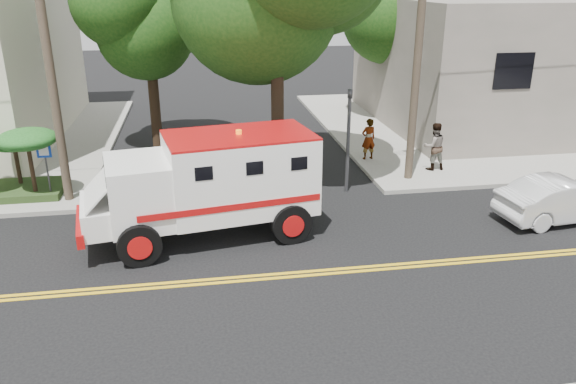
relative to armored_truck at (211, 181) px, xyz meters
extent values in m
plane|color=black|center=(0.96, -2.68, -1.69)|extent=(100.00, 100.00, 0.00)
cube|color=gray|center=(14.46, 10.82, -1.62)|extent=(17.00, 17.00, 0.15)
cube|color=#6C665C|center=(15.96, 11.32, 1.46)|extent=(14.00, 12.00, 6.00)
cylinder|color=#382D23|center=(-4.64, 3.32, 2.81)|extent=(0.28, 0.28, 9.00)
cylinder|color=#382D23|center=(7.26, 3.52, 2.81)|extent=(0.28, 0.28, 9.00)
cylinder|color=black|center=(2.46, 3.82, 1.81)|extent=(0.44, 0.44, 7.00)
cylinder|color=black|center=(-2.04, 9.32, 1.11)|extent=(0.44, 0.44, 5.60)
sphere|color=#153D10|center=(-2.04, 9.32, 3.91)|extent=(3.92, 3.92, 3.92)
sphere|color=#153D10|center=(-1.20, 8.76, 4.33)|extent=(3.36, 3.36, 3.36)
cylinder|color=black|center=(9.46, 13.32, 1.28)|extent=(0.44, 0.44, 5.95)
sphere|color=#153D10|center=(9.46, 13.32, 4.26)|extent=(4.20, 4.20, 4.20)
cylinder|color=#3F3F42|center=(4.76, 2.92, 0.11)|extent=(0.12, 0.12, 3.60)
imported|color=#3F3F42|center=(4.76, 2.92, 1.46)|extent=(0.15, 0.18, 0.90)
cylinder|color=#3F3F42|center=(-5.24, 3.52, -0.69)|extent=(0.06, 0.06, 2.00)
cube|color=#0C33A5|center=(-5.24, 3.46, 0.11)|extent=(0.45, 0.03, 0.45)
cube|color=#1E3314|center=(-6.54, 4.12, -1.42)|extent=(3.20, 2.00, 0.24)
cylinder|color=black|center=(-6.44, 4.52, -0.62)|extent=(0.14, 0.14, 1.36)
ellipsoid|color=#154817|center=(-6.44, 4.52, 0.14)|extent=(1.55, 1.55, 0.54)
cylinder|color=black|center=(-5.74, 3.62, -0.46)|extent=(0.14, 0.14, 1.68)
ellipsoid|color=#154817|center=(-5.74, 3.62, 0.48)|extent=(1.91, 1.91, 0.66)
cube|color=white|center=(0.84, 0.14, 0.13)|extent=(4.40, 3.04, 2.18)
cube|color=white|center=(-1.93, -0.33, -0.08)|extent=(2.02, 2.53, 1.77)
cube|color=black|center=(-2.73, -0.46, 0.39)|extent=(0.36, 1.75, 0.73)
cube|color=white|center=(-3.01, -0.51, -0.60)|extent=(1.27, 2.21, 0.73)
cube|color=#AA0D0E|center=(-3.52, -0.60, -0.86)|extent=(0.56, 2.24, 0.36)
cube|color=#AA0D0E|center=(0.84, 0.14, 1.25)|extent=(4.40, 3.04, 0.06)
cylinder|color=black|center=(-1.95, -1.51, -1.12)|extent=(1.18, 0.52, 1.14)
cylinder|color=black|center=(-2.33, 0.79, -1.12)|extent=(1.18, 0.52, 1.14)
cylinder|color=black|center=(2.16, -0.82, -1.12)|extent=(1.18, 0.52, 1.14)
cylinder|color=black|center=(1.77, 1.48, -1.12)|extent=(1.18, 0.52, 1.14)
imported|color=silver|center=(10.67, -0.61, -1.01)|extent=(4.27, 1.89, 1.36)
imported|color=gray|center=(6.46, 5.98, -0.71)|extent=(0.68, 0.52, 1.67)
imported|color=gray|center=(8.52, 4.30, -0.63)|extent=(0.91, 0.73, 1.82)
camera|label=1|loc=(-0.28, -14.99, 5.32)|focal=35.00mm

